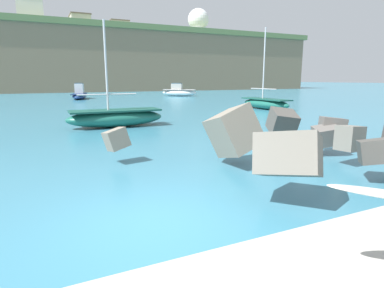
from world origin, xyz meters
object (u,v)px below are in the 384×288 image
object	(u,v)px
station_building_central	(80,23)
station_building_east	(30,9)
station_building_west	(119,30)
boat_mid_left	(265,103)
radar_dome	(198,24)
boat_mid_right	(79,94)
boat_near_centre	(116,117)
boat_far_left	(179,92)

from	to	relation	value
station_building_central	station_building_east	world-z (taller)	station_building_east
station_building_west	station_building_central	xyz separation A→B (m)	(-11.89, -9.33, -0.42)
boat_mid_left	station_building_west	bearing A→B (deg)	87.11
station_building_central	station_building_east	size ratio (longest dim) A/B	1.23
station_building_central	radar_dome	bearing A→B (deg)	9.69
boat_mid_left	radar_dome	world-z (taller)	radar_dome
station_building_west	boat_mid_left	bearing A→B (deg)	-92.89
radar_dome	boat_mid_right	bearing A→B (deg)	-131.56
boat_near_centre	station_building_central	distance (m)	72.26
station_building_west	boat_far_left	bearing A→B (deg)	-92.62
boat_mid_right	radar_dome	world-z (taller)	radar_dome
boat_far_left	radar_dome	size ratio (longest dim) A/B	0.56
station_building_west	station_building_central	distance (m)	15.13
boat_far_left	radar_dome	bearing A→B (deg)	60.30
boat_mid_right	station_building_west	size ratio (longest dim) A/B	1.12
station_building_east	radar_dome	bearing A→B (deg)	18.39
boat_mid_left	station_building_west	xyz separation A→B (m)	(3.75, 74.15, 16.30)
boat_mid_right	station_building_central	distance (m)	44.66
boat_far_left	radar_dome	world-z (taller)	radar_dome
boat_near_centre	station_building_central	world-z (taller)	station_building_central
boat_mid_left	station_building_east	bearing A→B (deg)	109.20
radar_dome	station_building_central	xyz separation A→B (m)	(-36.40, -6.21, -3.29)
boat_mid_left	station_building_central	size ratio (longest dim) A/B	1.05
station_building_west	station_building_east	bearing A→B (deg)	-140.55
radar_dome	boat_mid_left	bearing A→B (deg)	-111.69
boat_near_centre	station_building_central	xyz separation A→B (m)	(6.97, 70.15, 15.87)
boat_near_centre	station_building_west	distance (m)	83.30
boat_mid_right	boat_far_left	world-z (taller)	boat_mid_right
boat_mid_left	station_building_west	size ratio (longest dim) A/B	1.28
station_building_central	boat_mid_left	bearing A→B (deg)	-82.84
boat_mid_right	boat_far_left	distance (m)	15.42
boat_near_centre	boat_mid_left	xyz separation A→B (m)	(15.11, 5.33, -0.01)
boat_mid_right	boat_mid_left	bearing A→B (deg)	-59.24
boat_near_centre	boat_mid_left	bearing A→B (deg)	19.43
boat_mid_right	station_building_central	size ratio (longest dim) A/B	0.91
boat_mid_right	station_building_west	xyz separation A→B (m)	(17.70, 50.72, 16.18)
boat_far_left	station_building_central	world-z (taller)	station_building_central
boat_mid_right	station_building_west	distance (m)	56.10
boat_near_centre	station_building_east	size ratio (longest dim) A/B	1.06
station_building_east	boat_mid_left	bearing A→B (deg)	-70.80
boat_mid_left	boat_far_left	size ratio (longest dim) A/B	1.33
boat_mid_left	radar_dome	bearing A→B (deg)	68.31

